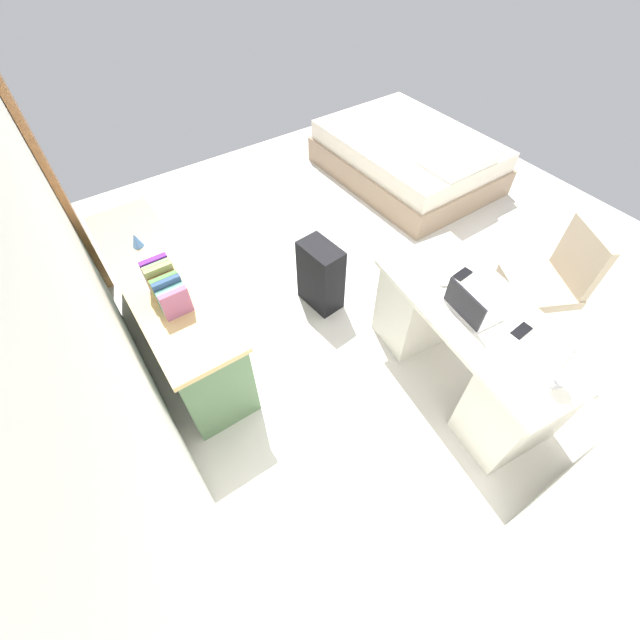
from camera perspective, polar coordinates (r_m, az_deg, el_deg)
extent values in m
plane|color=beige|center=(3.93, 8.07, 6.89)|extent=(5.40, 5.40, 0.00)
cube|color=silver|center=(2.40, -32.34, 9.53)|extent=(4.34, 0.10, 2.78)
cube|color=#936038|center=(4.00, -33.78, 17.87)|extent=(0.88, 0.05, 2.04)
cube|color=silver|center=(2.77, 21.32, 0.70)|extent=(1.51, 0.82, 0.04)
cube|color=beige|center=(2.91, 25.54, -10.52)|extent=(0.47, 0.64, 0.69)
cube|color=beige|center=(3.24, 13.95, 2.42)|extent=(0.47, 0.64, 0.69)
cylinder|color=black|center=(3.79, 25.39, -0.46)|extent=(0.52, 0.52, 0.04)
cylinder|color=black|center=(3.66, 26.39, 1.44)|extent=(0.06, 0.06, 0.42)
cube|color=tan|center=(3.50, 27.79, 4.13)|extent=(0.62, 0.62, 0.08)
cube|color=tan|center=(3.45, 32.17, 7.27)|extent=(0.42, 0.25, 0.44)
cube|color=#4C6B47|center=(3.26, -19.63, 1.05)|extent=(1.76, 0.44, 0.70)
cube|color=tan|center=(3.01, -21.46, 5.63)|extent=(1.80, 0.48, 0.04)
cube|color=#415B3C|center=(3.15, -12.60, -3.53)|extent=(0.67, 0.01, 0.24)
cube|color=#415B3C|center=(3.67, -18.03, 4.84)|extent=(0.67, 0.01, 0.24)
cube|color=gray|center=(5.18, 11.62, 20.09)|extent=(1.92, 1.43, 0.28)
cube|color=silver|center=(5.07, 12.07, 22.41)|extent=(1.86, 1.37, 0.20)
cube|color=white|center=(4.62, 18.37, 20.32)|extent=(0.49, 0.69, 0.10)
cube|color=black|center=(3.40, 0.09, 6.05)|extent=(0.38, 0.25, 0.60)
cube|color=#B7B7BC|center=(2.74, 20.23, 1.38)|extent=(0.33, 0.25, 0.02)
cube|color=black|center=(2.61, 19.15, 2.07)|extent=(0.31, 0.05, 0.19)
ellipsoid|color=white|center=(2.85, 16.95, 4.98)|extent=(0.07, 0.11, 0.03)
cube|color=black|center=(2.75, 25.89, -1.31)|extent=(0.07, 0.14, 0.01)
cube|color=black|center=(2.95, 18.96, 5.97)|extent=(0.08, 0.14, 0.01)
cylinder|color=silver|center=(2.60, 29.28, -7.19)|extent=(0.11, 0.11, 0.01)
cylinder|color=silver|center=(2.50, 30.55, -5.35)|extent=(0.02, 0.02, 0.28)
cone|color=white|center=(2.40, 31.03, -2.55)|extent=(0.11, 0.11, 0.09)
cube|color=#985277|center=(2.62, -19.06, 2.15)|extent=(0.04, 0.17, 0.19)
cube|color=#62BAA6|center=(2.65, -19.37, 2.66)|extent=(0.04, 0.17, 0.19)
cube|color=navy|center=(2.66, -19.78, 3.44)|extent=(0.03, 0.17, 0.23)
cube|color=#4A873F|center=(2.69, -20.07, 3.91)|extent=(0.03, 0.17, 0.22)
cube|color=#A44E29|center=(2.73, -20.29, 4.21)|extent=(0.03, 0.17, 0.19)
cube|color=#849056|center=(2.75, -20.70, 5.02)|extent=(0.04, 0.17, 0.24)
cube|color=#6FA15A|center=(2.78, -20.97, 5.46)|extent=(0.03, 0.17, 0.23)
cube|color=#5B208E|center=(2.81, -21.28, 5.98)|extent=(0.04, 0.17, 0.24)
cone|color=#4C7FBF|center=(3.23, -23.90, 9.99)|extent=(0.08, 0.08, 0.11)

